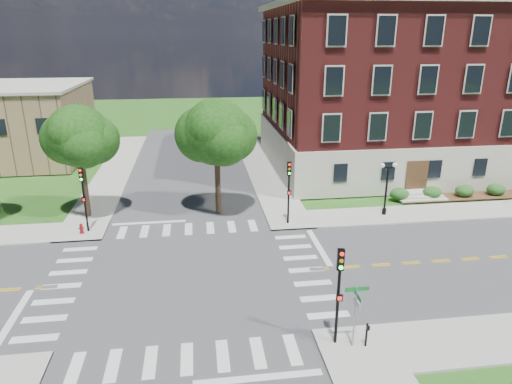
{
  "coord_description": "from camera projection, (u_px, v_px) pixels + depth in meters",
  "views": [
    {
      "loc": [
        0.83,
        -24.19,
        13.73
      ],
      "look_at": [
        4.85,
        5.74,
        3.2
      ],
      "focal_mm": 32.0,
      "sensor_mm": 36.0,
      "label": 1
    }
  ],
  "objects": [
    {
      "name": "traffic_signal_nw",
      "position": [
        83.0,
        191.0,
        32.18
      ],
      "size": [
        0.37,
        0.44,
        4.8
      ],
      "color": "black",
      "rests_on": "ground"
    },
    {
      "name": "sidewalk_nw",
      "position": [
        10.0,
        200.0,
        39.49
      ],
      "size": [
        34.0,
        34.0,
        0.12
      ],
      "color": "#9E9B93",
      "rests_on": "ground"
    },
    {
      "name": "stop_bar_east",
      "position": [
        319.0,
        247.0,
        30.96
      ],
      "size": [
        0.4,
        5.5,
        0.0
      ],
      "primitive_type": "cube",
      "color": "silver",
      "rests_on": "ground"
    },
    {
      "name": "main_building",
      "position": [
        416.0,
        88.0,
        47.9
      ],
      "size": [
        30.6,
        22.4,
        16.5
      ],
      "color": "#BCB8A6",
      "rests_on": "ground"
    },
    {
      "name": "road_ns",
      "position": [
        188.0,
        278.0,
        27.05
      ],
      "size": [
        12.0,
        90.0,
        0.01
      ],
      "primitive_type": "cube",
      "color": "#3D3D3F",
      "rests_on": "ground"
    },
    {
      "name": "road_ew",
      "position": [
        188.0,
        278.0,
        27.05
      ],
      "size": [
        90.0,
        12.0,
        0.01
      ],
      "primitive_type": "cube",
      "color": "#3D3D3F",
      "rests_on": "ground"
    },
    {
      "name": "tree_d",
      "position": [
        216.0,
        132.0,
        34.6
      ],
      "size": [
        5.12,
        5.12,
        9.09
      ],
      "color": "#2F2517",
      "rests_on": "ground"
    },
    {
      "name": "shrub_row",
      "position": [
        495.0,
        196.0,
        40.55
      ],
      "size": [
        18.0,
        2.0,
        1.3
      ],
      "primitive_type": null,
      "color": "#244B19",
      "rests_on": "ground"
    },
    {
      "name": "fire_hydrant",
      "position": [
        81.0,
        229.0,
        32.71
      ],
      "size": [
        0.35,
        0.35,
        0.75
      ],
      "color": "maroon",
      "rests_on": "ground"
    },
    {
      "name": "street_sign_pole",
      "position": [
        356.0,
        305.0,
        20.26
      ],
      "size": [
        1.1,
        1.1,
        3.1
      ],
      "color": "gray",
      "rests_on": "ground"
    },
    {
      "name": "traffic_signal_ne",
      "position": [
        289.0,
        185.0,
        33.57
      ],
      "size": [
        0.36,
        0.41,
        4.8
      ],
      "color": "black",
      "rests_on": "ground"
    },
    {
      "name": "push_button_post",
      "position": [
        367.0,
        334.0,
        20.75
      ],
      "size": [
        0.14,
        0.21,
        1.2
      ],
      "color": "black",
      "rests_on": "ground"
    },
    {
      "name": "sidewalk_ne",
      "position": [
        352.0,
        185.0,
        43.35
      ],
      "size": [
        34.0,
        34.0,
        0.12
      ],
      "color": "#9E9B93",
      "rests_on": "ground"
    },
    {
      "name": "traffic_signal_se",
      "position": [
        339.0,
        285.0,
        20.23
      ],
      "size": [
        0.36,
        0.41,
        4.8
      ],
      "color": "black",
      "rests_on": "ground"
    },
    {
      "name": "ground",
      "position": [
        188.0,
        278.0,
        27.05
      ],
      "size": [
        160.0,
        160.0,
        0.0
      ],
      "primitive_type": "plane",
      "color": "#2E5919",
      "rests_on": "ground"
    },
    {
      "name": "twin_lamp_west",
      "position": [
        387.0,
        186.0,
        35.47
      ],
      "size": [
        1.36,
        0.36,
        4.23
      ],
      "color": "black",
      "rests_on": "ground"
    },
    {
      "name": "tree_c",
      "position": [
        78.0,
        136.0,
        33.92
      ],
      "size": [
        4.69,
        4.69,
        8.74
      ],
      "color": "#2F2517",
      "rests_on": "ground"
    },
    {
      "name": "crosswalk_east",
      "position": [
        306.0,
        270.0,
        27.96
      ],
      "size": [
        2.2,
        10.2,
        0.02
      ],
      "primitive_type": null,
      "color": "silver",
      "rests_on": "ground"
    }
  ]
}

